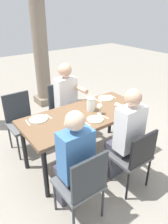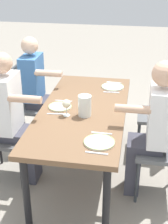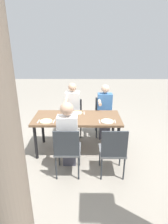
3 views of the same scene
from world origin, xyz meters
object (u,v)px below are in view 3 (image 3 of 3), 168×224
Objects in this scene: stone_column_centre at (1,144)px; water_pitcher at (70,114)px; chair_west_north at (113,150)px; dining_table at (77,120)px; chair_west_south at (104,114)px; chair_mid_north at (67,149)px; diner_woman_green at (68,134)px; plate_0 at (107,121)px; plate_2 at (46,121)px; diner_guest_third at (105,110)px; chair_mid_south at (73,114)px; plate_1 at (77,113)px; wine_glass_1 at (69,110)px; diner_man_white at (73,109)px.

stone_column_centre is 2.35m from water_pitcher.
dining_table is at bearing -52.54° from chair_west_north.
chair_mid_north is at bearing 65.08° from chair_west_south.
diner_woman_green is 0.84m from plate_0.
diner_woman_green is at bearing 29.95° from plate_0.
plate_2 is (0.11, -2.04, -0.71)m from stone_column_centre.
chair_mid_south is at bearing -12.73° from diner_guest_third.
wine_glass_1 is (0.16, 0.10, 0.10)m from plate_1.
chair_mid_north is 0.85m from water_pitcher.
dining_table is at bearing -99.14° from chair_mid_north.
chair_west_south is at bearing -109.76° from stone_column_centre.
dining_table is 0.66m from diner_woman_green.
plate_1 is (0.64, 0.60, 0.26)m from chair_west_south.
water_pitcher reaches higher than plate_0.
diner_woman_green is 1.50m from diner_guest_third.
diner_man_white reaches higher than water_pitcher.
dining_table is 0.66m from diner_man_white.
diner_man_white is at bearing -90.00° from diner_woman_green.
chair_west_north is 1.08× the size of chair_mid_south.
chair_west_north is 0.77m from chair_mid_north.
plate_1 is at bearing -96.78° from chair_mid_north.
plate_2 is (0.46, 1.05, 0.27)m from chair_mid_south.
diner_woman_green is at bearing 92.24° from wine_glass_1.
wine_glass_1 reaches higher than chair_west_south.
stone_column_centre is (0.35, 1.45, 0.96)m from chair_mid_north.
stone_column_centre is 12.28× the size of plate_2.
chair_mid_south is 0.28× the size of stone_column_centre.
diner_guest_third is 5.73× the size of plate_1.
chair_mid_south is (0.77, 0.01, -0.01)m from chair_west_south.
chair_west_north reaches higher than chair_west_south.
chair_west_south is 0.30× the size of stone_column_centre.
stone_column_centre is 2.49m from wine_glass_1.
chair_west_north is 1.67m from diner_man_white.
diner_man_white is 0.99m from plate_2.
wine_glass_1 is at bearing -87.76° from diner_woman_green.
chair_west_north is 1.38m from plate_2.
plate_2 is (1.22, -0.59, 0.25)m from chair_west_north.
diner_man_white is 5.90× the size of plate_1.
diner_guest_third is at bearing -92.33° from plate_0.
wine_glass_1 is at bearing -24.76° from plate_0.
stone_column_centre reaches higher than plate_2.
wine_glass_1 is at bearing 41.24° from chair_west_south.
dining_table is 1.95× the size of chair_west_south.
chair_mid_south is at bearing -80.80° from dining_table.
diner_guest_third is 3.22m from stone_column_centre.
chair_mid_south is at bearing -96.41° from stone_column_centre.
chair_mid_north is 4.12× the size of plate_1.
water_pitcher is (0.73, -0.19, 0.08)m from plate_0.
chair_mid_south is 3.48× the size of plate_2.
diner_guest_third reaches higher than wine_glass_1.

